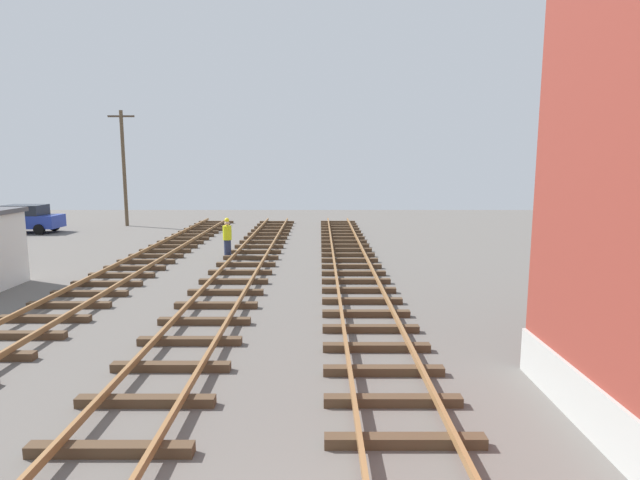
{
  "coord_description": "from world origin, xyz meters",
  "views": [
    {
      "loc": [
        -0.28,
        -3.91,
        4.33
      ],
      "look_at": [
        -0.3,
        14.7,
        1.52
      ],
      "focal_mm": 28.49,
      "sensor_mm": 36.0,
      "label": 1
    }
  ],
  "objects": [
    {
      "name": "utility_pole_far",
      "position": [
        -13.83,
        31.44,
        4.15
      ],
      "size": [
        1.8,
        0.24,
        7.91
      ],
      "color": "brown",
      "rests_on": "ground"
    },
    {
      "name": "parked_car_blue",
      "position": [
        -18.86,
        27.9,
        0.9
      ],
      "size": [
        4.2,
        2.04,
        1.76
      ],
      "color": "#23389E",
      "rests_on": "ground"
    },
    {
      "name": "track_worker_foreground",
      "position": [
        -4.55,
        19.2,
        0.93
      ],
      "size": [
        0.4,
        0.4,
        1.87
      ],
      "color": "#262D4C",
      "rests_on": "ground"
    }
  ]
}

